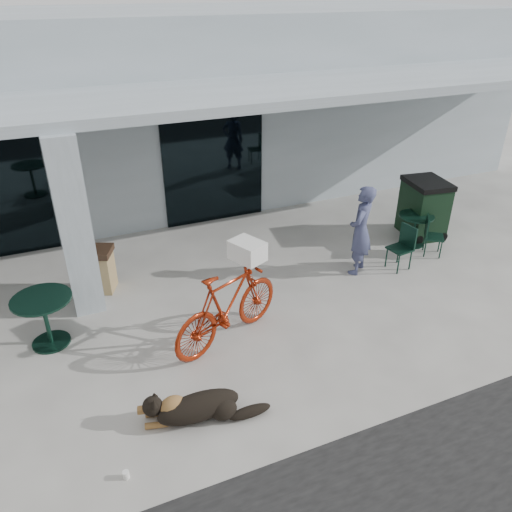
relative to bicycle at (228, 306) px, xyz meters
name	(u,v)px	position (x,y,z in m)	size (l,w,h in m)	color
ground	(211,364)	(-0.45, -0.46, -0.65)	(80.00, 80.00, 0.00)	#B6B4AB
building	(106,103)	(-0.45, 8.04, 1.60)	(22.00, 7.00, 4.50)	#ADBAC4
storefront_glass_right	(214,166)	(1.35, 4.52, 0.70)	(2.40, 0.06, 2.70)	black
column	(75,228)	(-1.95, 1.84, 0.91)	(0.50, 0.50, 3.12)	#ADBAC4
overhang	(139,102)	(-0.45, 3.14, 2.56)	(22.00, 2.80, 0.18)	#ADBAC4
bicycle	(228,306)	(0.00, 0.00, 0.00)	(0.61, 2.17, 1.30)	maroon
laundry_basket	(247,251)	(0.41, 0.18, 0.80)	(0.52, 0.38, 0.31)	white
dog	(199,406)	(-0.94, -1.41, -0.44)	(1.28, 0.43, 0.43)	black
cup_near_dog	(126,475)	(-2.00, -1.96, -0.60)	(0.08, 0.08, 0.10)	white
cafe_table_near	(46,321)	(-2.65, 1.03, -0.22)	(0.92, 0.92, 0.86)	black
cafe_table_far	(414,230)	(4.89, 1.54, -0.30)	(0.75, 0.75, 0.70)	black
cafe_chair_far_a	(434,236)	(4.97, 1.02, -0.23)	(0.38, 0.42, 0.85)	black
cafe_chair_far_b	(400,248)	(3.94, 0.82, -0.20)	(0.41, 0.45, 0.90)	black
person	(361,230)	(3.12, 1.05, 0.25)	(0.66, 0.43, 1.80)	#3D4266
cup_on_table	(419,210)	(5.04, 1.65, 0.10)	(0.08, 0.08, 0.11)	white
trash_receptacle	(100,269)	(-1.65, 2.34, -0.22)	(0.51, 0.51, 0.86)	olive
wheeled_bin	(424,208)	(5.38, 1.91, -0.01)	(0.80, 1.01, 1.29)	black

